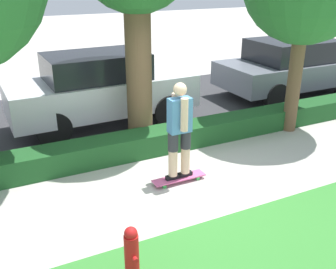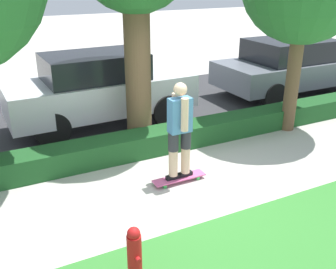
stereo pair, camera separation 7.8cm
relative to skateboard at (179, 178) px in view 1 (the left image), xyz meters
The scene contains 8 objects.
ground_plane 0.26m from the skateboard, 104.81° to the right, with size 60.00×60.00×0.00m, color #BCB7AD.
street_asphalt 3.96m from the skateboard, 90.93° to the left, with size 18.48×5.00×0.01m.
hedge_row 1.37m from the skateboard, 92.71° to the left, with size 18.48×0.60×0.45m.
skateboard is the anchor object (origin of this frame).
skater_person 0.92m from the skateboard, 135.00° to the right, with size 0.50×0.44×1.70m.
parked_car_middle 3.44m from the skateboard, 95.55° to the left, with size 4.36×1.83×1.72m.
parked_car_rear 6.48m from the skateboard, 30.71° to the left, with size 4.57×2.04×1.63m.
fire_hydrant 2.48m from the skateboard, 130.67° to the right, with size 0.17×0.28×0.75m.
Camera 1 is at (-2.78, -5.11, 3.41)m, focal length 42.00 mm.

